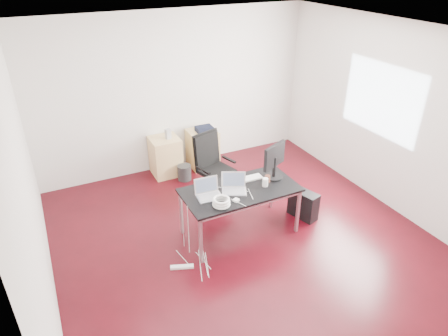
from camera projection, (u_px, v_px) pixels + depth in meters
name	position (u px, v px, depth m)	size (l,w,h in m)	color
room_shell	(246.00, 148.00, 5.06)	(5.00, 5.00, 5.00)	#32050C
desk	(240.00, 192.00, 5.49)	(1.60, 0.80, 0.73)	black
office_chair	(213.00, 164.00, 6.38)	(0.59, 0.61, 1.08)	black
filing_cabinet_left	(166.00, 156.00, 7.17)	(0.50, 0.50, 0.70)	tan
filing_cabinet_right	(203.00, 148.00, 7.45)	(0.50, 0.50, 0.70)	tan
pc_tower	(303.00, 204.00, 6.05)	(0.20, 0.45, 0.44)	black
wastebasket	(184.00, 172.00, 7.08)	(0.24, 0.24, 0.28)	black
power_strip	(182.00, 267.00, 5.15)	(0.30, 0.06, 0.04)	white
laptop_left	(208.00, 192.00, 5.29)	(0.35, 0.28, 0.23)	silver
laptop_right	(234.00, 187.00, 5.42)	(0.41, 0.37, 0.23)	silver
monitor	(274.00, 159.00, 5.63)	(0.43, 0.26, 0.51)	black
keyboard	(247.00, 179.00, 5.69)	(0.44, 0.14, 0.02)	white
cup_white	(265.00, 182.00, 5.51)	(0.08, 0.08, 0.12)	white
cup_brown	(267.00, 179.00, 5.62)	(0.08, 0.08, 0.10)	#5C2E1F
cable_coil	(221.00, 202.00, 5.09)	(0.24, 0.24, 0.11)	white
power_adapter	(236.00, 200.00, 5.20)	(0.07, 0.07, 0.03)	white
speaker	(168.00, 134.00, 6.96)	(0.09, 0.08, 0.18)	#9E9E9E
navy_garment	(204.00, 129.00, 7.26)	(0.30, 0.24, 0.09)	black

